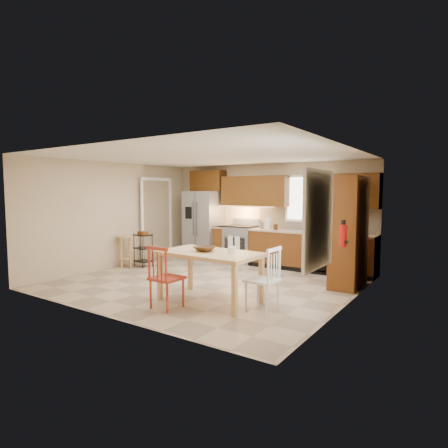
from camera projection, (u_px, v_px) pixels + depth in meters
floor at (208, 282)px, 7.50m from camera, size 5.50×5.50×0.00m
ceiling at (207, 156)px, 7.28m from camera, size 5.50×5.00×0.02m
wall_back at (266, 214)px, 9.46m from camera, size 5.50×0.02×2.50m
wall_front at (103, 231)px, 5.33m from camera, size 5.50×0.02×2.50m
wall_left at (115, 215)px, 8.93m from camera, size 0.02×5.00×2.50m
wall_right at (348, 228)px, 5.86m from camera, size 0.02×5.00×2.50m
refrigerator at (204, 225)px, 10.13m from camera, size 0.92×0.75×1.82m
range_stove at (241, 244)px, 9.57m from camera, size 0.76×0.63×0.92m
base_cabinet_narrow at (224, 243)px, 9.89m from camera, size 0.30×0.60×0.90m
base_cabinet_run at (310, 251)px, 8.56m from camera, size 2.92×0.60×0.90m
dishwasher at (330, 255)px, 8.01m from camera, size 0.60×0.02×0.78m
backsplash at (315, 219)px, 8.73m from camera, size 2.92×0.03×0.55m
upper_over_fridge at (208, 181)px, 10.19m from camera, size 1.00×0.35×0.55m
upper_left_block at (254, 191)px, 9.40m from camera, size 1.80×0.35×0.75m
upper_right_block at (356, 191)px, 8.01m from camera, size 1.00×0.35×0.75m
window_back at (308, 198)px, 8.79m from camera, size 1.12×0.04×1.12m
sink at (302, 233)px, 8.63m from camera, size 0.62×0.46×0.16m
undercab_glow at (244, 207)px, 9.58m from camera, size 1.60×0.30×0.01m
soap_bottle at (317, 228)px, 8.32m from camera, size 0.09×0.09×0.19m
paper_towel at (269, 224)px, 9.05m from camera, size 0.12×0.12×0.28m
canister_steel at (261, 225)px, 9.16m from camera, size 0.11×0.11×0.18m
canister_wood at (276, 227)px, 8.92m from camera, size 0.10×0.10×0.14m
pantry at (349, 232)px, 7.05m from camera, size 0.50×0.95×2.10m
fire_extinguisher at (343, 236)px, 6.06m from camera, size 0.12×0.12×0.36m
window_right at (318, 219)px, 4.93m from camera, size 0.04×1.02×1.32m
doorway at (156, 220)px, 9.97m from camera, size 0.04×0.95×2.10m
dining_table at (210, 277)px, 6.16m from camera, size 1.70×0.98×0.81m
chair_red at (167, 277)px, 5.81m from camera, size 0.47×0.47×0.98m
chair_white at (262, 279)px, 5.67m from camera, size 0.47×0.47×0.98m
table_bowl at (205, 251)px, 6.18m from camera, size 0.35×0.35×0.08m
table_jar at (232, 251)px, 6.00m from camera, size 0.13×0.13×0.15m
bar_stool at (125, 251)px, 8.93m from camera, size 0.50×0.50×0.78m
utility_cart at (143, 250)px, 9.03m from camera, size 0.46×0.39×0.81m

